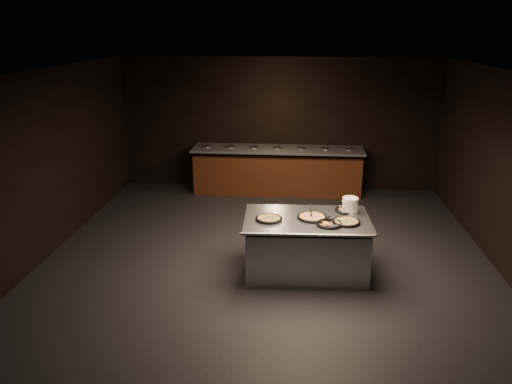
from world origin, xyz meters
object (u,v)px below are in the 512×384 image
serving_counter (306,247)px  pan_cheese_whole (312,217)px  plate_stack (350,205)px  pan_veggie_whole (269,218)px

serving_counter → pan_cheese_whole: size_ratio=4.27×
plate_stack → pan_cheese_whole: bearing=-153.7°
plate_stack → pan_veggie_whole: 1.25m
serving_counter → pan_veggie_whole: pan_veggie_whole is taller
plate_stack → pan_veggie_whole: (-1.18, -0.39, -0.10)m
plate_stack → pan_cheese_whole: plate_stack is taller
pan_veggie_whole → pan_cheese_whole: same height
serving_counter → pan_cheese_whole: bearing=3.1°
pan_veggie_whole → pan_cheese_whole: bearing=10.6°
pan_veggie_whole → pan_cheese_whole: (0.62, 0.12, 0.00)m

